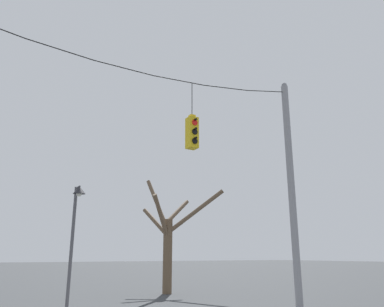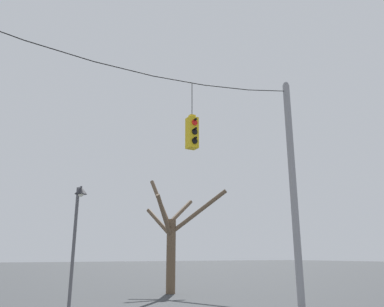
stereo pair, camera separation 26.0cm
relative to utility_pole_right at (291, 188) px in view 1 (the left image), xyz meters
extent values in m
cylinder|color=gray|center=(0.00, 0.00, -0.07)|extent=(0.27, 0.27, 8.63)
sphere|color=gray|center=(0.00, 0.00, 4.30)|extent=(0.22, 0.22, 0.22)
cylinder|color=black|center=(-8.85, 0.00, 3.29)|extent=(1.97, 0.03, 0.16)
cylinder|color=black|center=(-6.88, 0.00, 3.22)|extent=(1.97, 0.03, 0.03)
cylinder|color=black|center=(-4.91, 0.00, 3.29)|extent=(1.97, 0.03, 0.16)
cylinder|color=black|center=(-2.95, 0.00, 3.48)|extent=(1.97, 0.03, 0.29)
cylinder|color=black|center=(-0.98, 0.00, 3.80)|extent=(1.97, 0.03, 0.42)
cube|color=yellow|center=(-4.43, 0.00, 1.47)|extent=(0.34, 0.34, 1.08)
cube|color=yellow|center=(-4.43, 0.00, 2.06)|extent=(0.19, 0.19, 0.10)
cylinder|color=black|center=(-4.43, 0.00, 2.71)|extent=(0.02, 0.02, 1.19)
cylinder|color=red|center=(-4.43, -0.18, 1.80)|extent=(0.20, 0.03, 0.20)
cylinder|color=black|center=(-4.43, -0.23, 1.89)|extent=(0.07, 0.12, 0.07)
cylinder|color=black|center=(-4.43, -0.18, 1.47)|extent=(0.20, 0.03, 0.20)
cylinder|color=black|center=(-4.43, -0.23, 1.56)|extent=(0.07, 0.12, 0.07)
cylinder|color=black|center=(-4.43, -0.18, 1.15)|extent=(0.20, 0.03, 0.20)
cylinder|color=black|center=(-4.43, -0.23, 1.24)|extent=(0.07, 0.12, 0.07)
cylinder|color=red|center=(-4.43, 0.18, 1.80)|extent=(0.20, 0.03, 0.20)
cylinder|color=black|center=(-4.43, 0.23, 1.89)|extent=(0.07, 0.12, 0.07)
cylinder|color=black|center=(-4.43, 0.18, 1.47)|extent=(0.20, 0.03, 0.20)
cylinder|color=black|center=(-4.43, 0.23, 1.56)|extent=(0.07, 0.12, 0.07)
cylinder|color=black|center=(-4.43, 0.18, 1.15)|extent=(0.20, 0.03, 0.20)
cylinder|color=black|center=(-4.43, 0.23, 1.24)|extent=(0.07, 0.12, 0.07)
cylinder|color=#515156|center=(-7.18, 3.95, -2.20)|extent=(0.12, 0.12, 4.38)
cylinder|color=#515156|center=(-7.18, 3.70, -0.06)|extent=(0.07, 0.50, 0.07)
cone|color=#232328|center=(-7.18, 3.45, -0.19)|extent=(0.45, 0.45, 0.27)
sphere|color=silver|center=(-7.18, 3.45, -0.33)|extent=(0.20, 0.20, 0.20)
cylinder|color=brown|center=(-1.43, 7.61, -2.52)|extent=(0.47, 0.47, 3.72)
cylinder|color=brown|center=(-0.62, 8.02, -0.14)|extent=(1.81, 1.05, 1.41)
cylinder|color=brown|center=(-1.71, 8.53, -0.77)|extent=(0.82, 2.03, 1.68)
cylinder|color=brown|center=(-1.60, 8.60, 0.20)|extent=(0.59, 2.18, 3.07)
cylinder|color=brown|center=(-2.03, 7.20, -0.61)|extent=(1.47, 1.10, 2.24)
cylinder|color=brown|center=(-0.33, 6.63, -0.29)|extent=(2.43, 2.20, 2.29)
camera|label=1|loc=(-10.48, -10.30, -2.48)|focal=35.00mm
camera|label=2|loc=(-10.25, -10.43, -2.48)|focal=35.00mm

